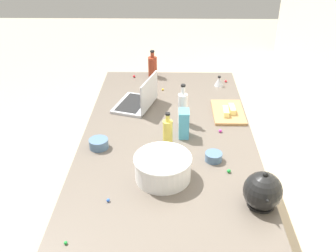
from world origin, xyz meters
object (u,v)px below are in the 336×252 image
(laptop, at_px, (139,100))
(ramekin_small, at_px, (214,157))
(kettle, at_px, (263,191))
(bottle_soy, at_px, (153,66))
(ramekin_medium, at_px, (99,144))
(candy_bag, at_px, (184,124))
(kitchen_timer, at_px, (219,81))
(cutting_board, at_px, (228,112))
(mixing_bowl_large, at_px, (163,167))
(butter_stick_right, at_px, (232,109))
(bottle_oil, at_px, (168,131))
(bottle_vinegar, at_px, (183,108))
(butter_stick_left, at_px, (226,111))

(laptop, xyz_separation_m, ramekin_small, (0.62, 0.45, -0.02))
(laptop, bearing_deg, kettle, 33.53)
(bottle_soy, bearing_deg, ramekin_medium, -13.91)
(laptop, xyz_separation_m, kettle, (0.97, 0.64, 0.03))
(bottle_soy, distance_m, candy_bag, 0.93)
(kitchen_timer, xyz_separation_m, candy_bag, (0.73, -0.28, 0.05))
(kettle, bearing_deg, cutting_board, -177.17)
(bottle_soy, bearing_deg, mixing_bowl_large, 5.07)
(candy_bag, bearing_deg, mixing_bowl_large, -15.80)
(butter_stick_right, bearing_deg, bottle_soy, -138.50)
(candy_bag, bearing_deg, ramekin_medium, -74.77)
(ramekin_small, xyz_separation_m, ramekin_medium, (-0.11, -0.64, 0.00))
(bottle_oil, bearing_deg, candy_bag, 130.62)
(laptop, height_order, candy_bag, laptop)
(bottle_soy, height_order, cutting_board, bottle_soy)
(bottle_oil, bearing_deg, kettle, 40.65)
(laptop, bearing_deg, bottle_vinegar, 53.44)
(bottle_soy, height_order, bottle_vinegar, bottle_vinegar)
(laptop, distance_m, bottle_oil, 0.50)
(ramekin_small, bearing_deg, mixing_bowl_large, -60.30)
(laptop, relative_size, bottle_vinegar, 1.36)
(mixing_bowl_large, distance_m, bottle_vinegar, 0.57)
(bottle_vinegar, distance_m, butter_stick_left, 0.31)
(bottle_oil, height_order, candy_bag, bottle_oil)
(cutting_board, height_order, butter_stick_right, butter_stick_right)
(laptop, height_order, cutting_board, laptop)
(bottle_soy, height_order, butter_stick_left, bottle_soy)
(butter_stick_left, relative_size, candy_bag, 0.65)
(bottle_vinegar, bearing_deg, laptop, -126.56)
(kettle, bearing_deg, ramekin_medium, -119.04)
(butter_stick_right, bearing_deg, bottle_oil, -49.30)
(ramekin_medium, bearing_deg, ramekin_small, 79.94)
(bottle_soy, bearing_deg, butter_stick_right, 41.50)
(cutting_board, relative_size, kitchen_timer, 4.28)
(bottle_vinegar, relative_size, butter_stick_right, 2.41)
(laptop, height_order, bottle_oil, laptop)
(mixing_bowl_large, height_order, kitchen_timer, mixing_bowl_large)
(bottle_oil, distance_m, bottle_vinegar, 0.26)
(kettle, bearing_deg, butter_stick_right, -178.62)
(bottle_oil, height_order, kettle, bottle_oil)
(laptop, xyz_separation_m, cutting_board, (0.09, 0.60, -0.04))
(ramekin_medium, height_order, kitchen_timer, kitchen_timer)
(ramekin_medium, bearing_deg, kettle, 60.96)
(kitchen_timer, bearing_deg, laptop, -58.77)
(kettle, relative_size, cutting_board, 0.65)
(cutting_board, height_order, ramekin_small, ramekin_small)
(laptop, xyz_separation_m, bottle_vinegar, (0.22, 0.29, 0.06))
(ramekin_small, bearing_deg, cutting_board, 164.78)
(cutting_board, height_order, ramekin_medium, ramekin_medium)
(bottle_soy, relative_size, butter_stick_left, 1.94)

